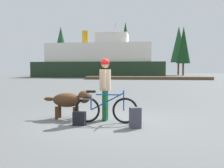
# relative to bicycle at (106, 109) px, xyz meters

# --- Properties ---
(ground_plane) EXTENTS (160.00, 160.00, 0.00)m
(ground_plane) POSITION_rel_bicycle_xyz_m (0.02, 0.18, -0.38)
(ground_plane) COLOR #595B5B
(bicycle) EXTENTS (1.73, 0.44, 0.90)m
(bicycle) POSITION_rel_bicycle_xyz_m (0.00, 0.00, 0.00)
(bicycle) COLOR black
(bicycle) RESTS_ON ground_plane
(person_cyclist) EXTENTS (0.32, 0.53, 1.76)m
(person_cyclist) POSITION_rel_bicycle_xyz_m (-0.07, 0.37, 0.69)
(person_cyclist) COLOR #19592D
(person_cyclist) RESTS_ON ground_plane
(dog) EXTENTS (1.40, 0.49, 0.83)m
(dog) POSITION_rel_bicycle_xyz_m (-1.12, 0.45, 0.17)
(dog) COLOR #472D19
(dog) RESTS_ON ground_plane
(backpack) EXTENTS (0.32, 0.26, 0.51)m
(backpack) POSITION_rel_bicycle_xyz_m (0.82, -0.49, -0.12)
(backpack) COLOR #3F3F4C
(backpack) RESTS_ON ground_plane
(handbag_pannier) EXTENTS (0.32, 0.19, 0.35)m
(handbag_pannier) POSITION_rel_bicycle_xyz_m (-0.63, -0.37, -0.20)
(handbag_pannier) COLOR black
(handbag_pannier) RESTS_ON ground_plane
(dock_pier) EXTENTS (17.02, 2.67, 0.40)m
(dock_pier) POSITION_rel_bicycle_xyz_m (1.22, 29.09, -0.18)
(dock_pier) COLOR brown
(dock_pier) RESTS_ON ground_plane
(ferry_boat) EXTENTS (22.53, 8.28, 8.23)m
(ferry_boat) POSITION_rel_bicycle_xyz_m (-7.01, 38.88, 2.47)
(ferry_boat) COLOR #1E331E
(ferry_boat) RESTS_ON ground_plane
(sailboat_moored) EXTENTS (8.13, 2.28, 9.13)m
(sailboat_moored) POSITION_rel_bicycle_xyz_m (-4.18, 37.11, 0.12)
(sailboat_moored) COLOR silver
(sailboat_moored) RESTS_ON ground_plane
(pine_tree_far_left) EXTENTS (3.90, 3.90, 11.01)m
(pine_tree_far_left) POSITION_rel_bicycle_xyz_m (-18.18, 50.25, 6.43)
(pine_tree_far_left) COLOR #4C331E
(pine_tree_far_left) RESTS_ON ground_plane
(pine_tree_center) EXTENTS (3.30, 3.30, 11.82)m
(pine_tree_center) POSITION_rel_bicycle_xyz_m (-3.59, 51.32, 6.94)
(pine_tree_center) COLOR #4C331E
(pine_tree_center) RESTS_ON ground_plane
(pine_tree_far_right) EXTENTS (2.98, 2.98, 10.59)m
(pine_tree_far_right) POSITION_rel_bicycle_xyz_m (9.02, 50.91, 6.21)
(pine_tree_far_right) COLOR #4C331E
(pine_tree_far_right) RESTS_ON ground_plane
(pine_tree_mid_back) EXTENTS (3.74, 3.74, 11.55)m
(pine_tree_mid_back) POSITION_rel_bicycle_xyz_m (8.67, 56.50, 6.88)
(pine_tree_mid_back) COLOR #4C331E
(pine_tree_mid_back) RESTS_ON ground_plane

